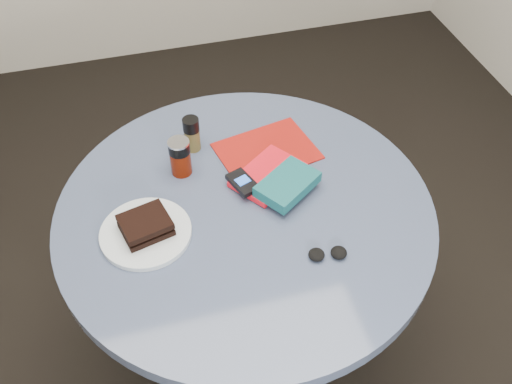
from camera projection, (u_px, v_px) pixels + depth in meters
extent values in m
plane|color=black|center=(248.00, 347.00, 2.05)|extent=(4.00, 4.00, 0.00)
cylinder|color=black|center=(248.00, 345.00, 2.03)|extent=(0.48, 0.48, 0.03)
cylinder|color=black|center=(247.00, 289.00, 1.78)|extent=(0.11, 0.11, 0.68)
cylinder|color=#3B4762|center=(245.00, 212.00, 1.52)|extent=(1.00, 1.00, 0.04)
cylinder|color=silver|center=(146.00, 233.00, 1.43)|extent=(0.23, 0.23, 0.01)
cube|color=black|center=(146.00, 228.00, 1.42)|extent=(0.14, 0.13, 0.02)
cube|color=#361E14|center=(146.00, 225.00, 1.41)|extent=(0.12, 0.11, 0.01)
cube|color=black|center=(145.00, 222.00, 1.40)|extent=(0.14, 0.13, 0.02)
cylinder|color=#641605|center=(181.00, 162.00, 1.57)|extent=(0.06, 0.06, 0.07)
cylinder|color=black|center=(179.00, 148.00, 1.53)|extent=(0.06, 0.06, 0.03)
cylinder|color=silver|center=(178.00, 143.00, 1.52)|extent=(0.06, 0.06, 0.01)
cylinder|color=brown|center=(192.00, 139.00, 1.64)|extent=(0.05, 0.05, 0.07)
cylinder|color=black|center=(191.00, 125.00, 1.60)|extent=(0.05, 0.05, 0.04)
cube|color=maroon|center=(267.00, 151.00, 1.65)|extent=(0.31, 0.25, 0.00)
cube|color=red|center=(268.00, 175.00, 1.57)|extent=(0.24, 0.22, 0.02)
cube|color=#114D53|center=(288.00, 184.00, 1.51)|extent=(0.19, 0.18, 0.03)
cube|color=black|center=(243.00, 183.00, 1.52)|extent=(0.08, 0.11, 0.01)
cube|color=blue|center=(243.00, 180.00, 1.52)|extent=(0.04, 0.04, 0.00)
ellipsoid|color=black|center=(316.00, 255.00, 1.38)|extent=(0.05, 0.05, 0.02)
ellipsoid|color=black|center=(339.00, 253.00, 1.38)|extent=(0.05, 0.05, 0.02)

